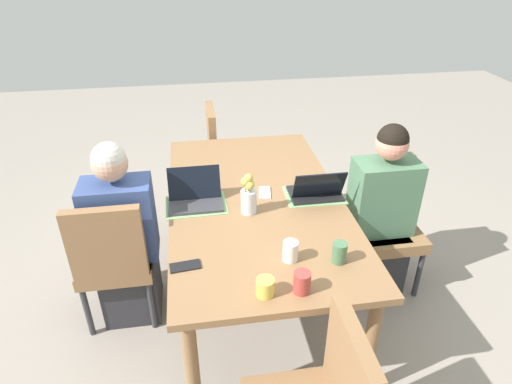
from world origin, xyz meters
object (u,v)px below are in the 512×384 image
(person_near_left_near, at_px, (379,219))
(coffee_mug_near_right, at_px, (302,282))
(chair_far_left_mid, at_px, (114,256))
(person_far_left_mid, at_px, (125,244))
(dining_table, at_px, (256,209))
(chair_head_right_left_far, at_px, (226,152))
(coffee_mug_centre_left, at_px, (265,287))
(chair_near_left_near, at_px, (383,216))
(laptop_far_left_mid, at_px, (195,197))
(coffee_mug_near_left, at_px, (290,251))
(laptop_near_left_near, at_px, (316,191))
(coffee_mug_centre_right, at_px, (339,252))
(phone_silver, at_px, (265,193))
(phone_black, at_px, (185,266))
(flower_vase, at_px, (249,195))

(person_near_left_near, xyz_separation_m, coffee_mug_near_right, (-0.80, 0.74, 0.27))
(chair_far_left_mid, bearing_deg, person_far_left_mid, -38.76)
(dining_table, relative_size, chair_head_right_left_far, 2.10)
(coffee_mug_centre_left, bearing_deg, dining_table, -6.07)
(dining_table, xyz_separation_m, coffee_mug_near_right, (-0.83, -0.08, 0.13))
(person_far_left_mid, bearing_deg, coffee_mug_near_right, -131.54)
(chair_near_left_near, bearing_deg, chair_far_left_mid, 95.13)
(person_far_left_mid, distance_m, chair_head_right_left_far, 1.46)
(laptop_far_left_mid, bearing_deg, dining_table, -91.28)
(chair_head_right_left_far, relative_size, coffee_mug_near_left, 8.42)
(coffee_mug_centre_left, bearing_deg, coffee_mug_near_right, -92.35)
(chair_near_left_near, bearing_deg, coffee_mug_near_right, 137.58)
(chair_head_right_left_far, height_order, laptop_near_left_near, laptop_near_left_near)
(dining_table, distance_m, coffee_mug_centre_right, 0.73)
(person_near_left_near, xyz_separation_m, person_far_left_mid, (-0.01, 1.63, 0.00))
(laptop_near_left_near, distance_m, coffee_mug_centre_right, 0.62)
(phone_silver, bearing_deg, phone_black, -30.01)
(chair_near_left_near, bearing_deg, chair_head_right_left_far, 38.94)
(chair_near_left_near, relative_size, person_far_left_mid, 0.75)
(chair_near_left_near, distance_m, person_far_left_mid, 1.70)
(dining_table, height_order, flower_vase, flower_vase)
(coffee_mug_near_right, relative_size, coffee_mug_centre_right, 0.97)
(dining_table, relative_size, coffee_mug_centre_right, 17.28)
(chair_near_left_near, relative_size, person_near_left_near, 0.75)
(dining_table, xyz_separation_m, person_far_left_mid, (-0.04, 0.82, -0.14))
(chair_near_left_near, distance_m, chair_head_right_left_far, 1.52)
(person_near_left_near, relative_size, laptop_near_left_near, 3.73)
(flower_vase, height_order, coffee_mug_near_left, flower_vase)
(chair_near_left_near, height_order, laptop_far_left_mid, laptop_far_left_mid)
(chair_head_right_left_far, xyz_separation_m, laptop_far_left_mid, (-1.22, 0.29, 0.29))
(chair_near_left_near, bearing_deg, flower_vase, 101.01)
(chair_far_left_mid, distance_m, phone_silver, 0.99)
(chair_near_left_near, height_order, person_far_left_mid, person_far_left_mid)
(person_near_left_near, bearing_deg, chair_head_right_left_far, 35.46)
(laptop_far_left_mid, height_order, coffee_mug_near_left, laptop_far_left_mid)
(flower_vase, xyz_separation_m, coffee_mug_centre_left, (-0.68, 0.02, -0.07))
(chair_near_left_near, xyz_separation_m, person_near_left_near, (-0.07, 0.06, 0.03))
(coffee_mug_near_right, bearing_deg, person_near_left_near, -42.74)
(coffee_mug_centre_right, xyz_separation_m, phone_silver, (0.71, 0.25, -0.05))
(coffee_mug_near_left, xyz_separation_m, phone_silver, (0.66, 0.01, -0.05))
(dining_table, bearing_deg, coffee_mug_centre_right, -154.29)
(person_far_left_mid, relative_size, laptop_near_left_near, 3.73)
(person_far_left_mid, height_order, coffee_mug_near_left, person_far_left_mid)
(coffee_mug_near_left, relative_size, phone_black, 0.71)
(dining_table, bearing_deg, laptop_near_left_near, -95.24)
(person_far_left_mid, height_order, phone_silver, person_far_left_mid)
(chair_near_left_near, relative_size, phone_black, 6.00)
(flower_vase, height_order, coffee_mug_near_right, flower_vase)
(chair_head_right_left_far, bearing_deg, person_far_left_mid, 149.67)
(person_near_left_near, relative_size, coffee_mug_near_left, 11.18)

